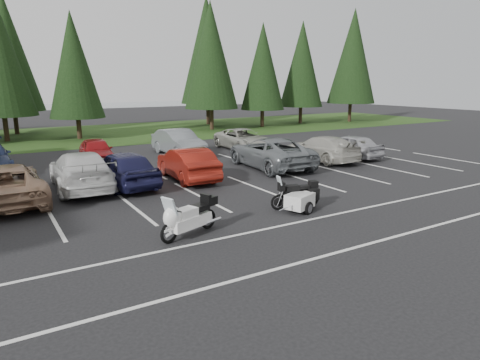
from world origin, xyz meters
The scene contains 24 objects.
ground centered at (0.00, 0.00, 0.00)m, with size 120.00×120.00×0.00m, color black.
grass_strip centered at (0.00, 24.00, 0.01)m, with size 80.00×16.00×0.01m, color #1D3A12.
lake_water centered at (4.00, 55.00, 0.00)m, with size 70.00×50.00×0.02m, color slate.
stall_markings centered at (0.00, 2.00, 0.00)m, with size 32.00×16.00×0.01m, color silver.
conifer_5 centered at (0.00, 21.60, 5.63)m, with size 4.14×4.14×9.63m.
conifer_6 centered at (12.00, 22.10, 6.71)m, with size 4.93×4.93×11.48m.
conifer_7 centered at (17.50, 21.80, 5.81)m, with size 4.27×4.27×9.94m.
conifer_8 centered at (23.00, 22.60, 6.17)m, with size 4.53×4.53×10.56m.
conifer_9 centered at (29.00, 21.30, 7.07)m, with size 5.19×5.19×12.10m.
conifer_back_b centered at (-4.00, 27.50, 6.77)m, with size 4.97×4.97×11.58m.
conifer_back_c centered at (14.00, 26.80, 7.49)m, with size 5.50×5.50×12.81m.
car_near_2 centered at (-6.05, 3.78, 0.74)m, with size 2.47×5.36×1.49m, color #926F55.
car_near_3 centered at (-3.21, 4.67, 0.79)m, with size 2.21×5.44×1.58m, color silver.
car_near_4 centered at (-1.56, 4.20, 0.79)m, with size 1.86×4.62×1.57m, color #18193E.
car_near_5 centered at (1.35, 4.04, 0.74)m, with size 1.57×4.50×1.48m, color maroon.
car_near_6 centered at (6.22, 4.37, 0.79)m, with size 2.63×5.71×1.59m, color slate.
car_near_7 centered at (9.80, 4.43, 0.71)m, with size 1.99×4.90×1.42m, color #B0ADA1.
car_near_8 centered at (12.00, 4.34, 0.69)m, with size 1.64×4.08×1.39m, color #A6A6AA.
car_far_2 centered at (-1.26, 10.44, 0.68)m, with size 1.60×3.98×1.35m, color maroon.
car_far_3 centered at (3.63, 10.39, 0.79)m, with size 1.66×4.77×1.57m, color slate.
car_far_4 centered at (8.18, 10.28, 0.68)m, with size 2.26×4.90×1.36m, color #9D9C90.
touring_motorcycle centered at (-1.68, -2.81, 0.67)m, with size 2.43×0.75×1.35m, color white, non-canonical shape.
cargo_trailer centered at (2.55, -2.64, 0.33)m, with size 1.45×0.81×0.67m, color silver, non-canonical shape.
adventure_motorcycle centered at (2.69, -2.22, 0.62)m, with size 2.05×0.71×1.25m, color black, non-canonical shape.
Camera 1 is at (-6.56, -13.73, 4.43)m, focal length 32.00 mm.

